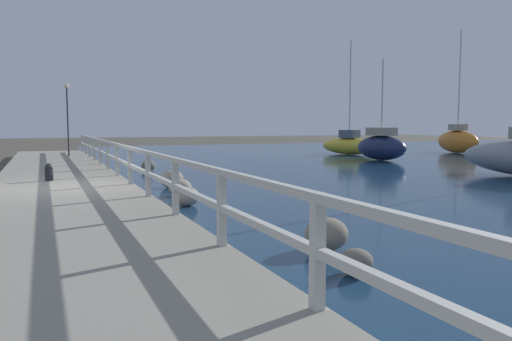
{
  "coord_description": "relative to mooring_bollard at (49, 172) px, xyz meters",
  "views": [
    {
      "loc": [
        -0.41,
        -12.65,
        1.78
      ],
      "look_at": [
        3.87,
        -2.65,
        0.78
      ],
      "focal_mm": 35.0,
      "sensor_mm": 36.0,
      "label": 1
    }
  ],
  "objects": [
    {
      "name": "boulder_upstream",
      "position": [
        2.99,
        -2.16,
        -0.31
      ],
      "size": [
        0.57,
        0.51,
        0.43
      ],
      "color": "gray",
      "rests_on": "ground"
    },
    {
      "name": "boulder_downstream",
      "position": [
        3.19,
        -0.41,
        -0.28
      ],
      "size": [
        0.66,
        0.6,
        0.5
      ],
      "color": "gray",
      "rests_on": "ground"
    },
    {
      "name": "sailboat_yellow",
      "position": [
        16.73,
        10.94,
        0.07
      ],
      "size": [
        2.39,
        4.07,
        6.69
      ],
      "rotation": [
        0.0,
        0.0,
        0.35
      ],
      "color": "gold",
      "rests_on": "water_surface"
    },
    {
      "name": "railing",
      "position": [
        1.86,
        -1.6,
        0.41
      ],
      "size": [
        0.1,
        32.5,
        0.95
      ],
      "color": "beige",
      "rests_on": "dock_walkway"
    },
    {
      "name": "boulder_water_edge",
      "position": [
        3.59,
        4.99,
        -0.32
      ],
      "size": [
        0.55,
        0.49,
        0.41
      ],
      "color": "#666056",
      "rests_on": "ground"
    },
    {
      "name": "boulder_far_strip",
      "position": [
        2.74,
        -3.7,
        -0.32
      ],
      "size": [
        0.56,
        0.5,
        0.42
      ],
      "color": "gray",
      "rests_on": "ground"
    },
    {
      "name": "sailboat_orange",
      "position": [
        23.89,
        9.62,
        0.26
      ],
      "size": [
        1.92,
        4.36,
        7.58
      ],
      "rotation": [
        0.0,
        0.0,
        -0.23
      ],
      "color": "orange",
      "rests_on": "water_surface"
    },
    {
      "name": "boulder_near_dock",
      "position": [
        3.23,
        -9.41,
        -0.37
      ],
      "size": [
        0.43,
        0.38,
        0.32
      ],
      "color": "#666056",
      "rests_on": "ground"
    },
    {
      "name": "dock_lamp",
      "position": [
        0.99,
        10.7,
        2.04
      ],
      "size": [
        0.22,
        0.22,
        3.38
      ],
      "color": "#2D2D33",
      "rests_on": "dock_walkway"
    },
    {
      "name": "sailboat_navy",
      "position": [
        15.49,
        6.27,
        0.18
      ],
      "size": [
        1.71,
        3.26,
        4.99
      ],
      "rotation": [
        0.0,
        0.0,
        0.11
      ],
      "color": "#192347",
      "rests_on": "water_surface"
    },
    {
      "name": "dock_walkway",
      "position": [
        0.29,
        -1.6,
        -0.38
      ],
      "size": [
        3.35,
        36.0,
        0.29
      ],
      "color": "gray",
      "rests_on": "ground"
    },
    {
      "name": "ground_plane",
      "position": [
        0.29,
        -1.6,
        -0.53
      ],
      "size": [
        120.0,
        120.0,
        0.0
      ],
      "primitive_type": "plane",
      "color": "#4C473D"
    },
    {
      "name": "mooring_bollard",
      "position": [
        0.0,
        0.0,
        0.0
      ],
      "size": [
        0.21,
        0.21,
        0.47
      ],
      "color": "black",
      "rests_on": "dock_walkway"
    },
    {
      "name": "boulder_mid_strip",
      "position": [
        3.52,
        -8.27,
        -0.29
      ],
      "size": [
        0.63,
        0.57,
        0.47
      ],
      "color": "slate",
      "rests_on": "ground"
    }
  ]
}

